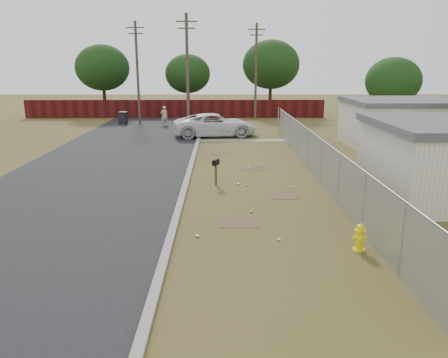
{
  "coord_description": "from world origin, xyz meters",
  "views": [
    {
      "loc": [
        -1.45,
        -19.1,
        5.27
      ],
      "look_at": [
        -1.31,
        -3.32,
        1.1
      ],
      "focal_mm": 35.0,
      "sensor_mm": 36.0,
      "label": 1
    }
  ],
  "objects_px": {
    "trash_bin": "(123,118)",
    "pedestrian": "(164,116)",
    "pickup_truck": "(215,125)",
    "fire_hydrant": "(360,238)",
    "mailbox": "(216,165)"
  },
  "relations": [
    {
      "from": "trash_bin",
      "to": "pedestrian",
      "type": "bearing_deg",
      "value": -14.57
    },
    {
      "from": "pedestrian",
      "to": "trash_bin",
      "type": "relative_size",
      "value": 1.54
    },
    {
      "from": "pickup_truck",
      "to": "trash_bin",
      "type": "relative_size",
      "value": 5.55
    },
    {
      "from": "pedestrian",
      "to": "trash_bin",
      "type": "distance_m",
      "value": 3.98
    },
    {
      "from": "fire_hydrant",
      "to": "pickup_truck",
      "type": "xyz_separation_m",
      "value": [
        -4.4,
        20.84,
        0.46
      ]
    },
    {
      "from": "mailbox",
      "to": "pickup_truck",
      "type": "relative_size",
      "value": 0.19
    },
    {
      "from": "pickup_truck",
      "to": "trash_bin",
      "type": "height_order",
      "value": "pickup_truck"
    },
    {
      "from": "pickup_truck",
      "to": "trash_bin",
      "type": "distance_m",
      "value": 10.88
    },
    {
      "from": "mailbox",
      "to": "pickup_truck",
      "type": "height_order",
      "value": "pickup_truck"
    },
    {
      "from": "mailbox",
      "to": "pickup_truck",
      "type": "distance_m",
      "value": 13.59
    },
    {
      "from": "mailbox",
      "to": "trash_bin",
      "type": "relative_size",
      "value": 1.06
    },
    {
      "from": "pedestrian",
      "to": "fire_hydrant",
      "type": "bearing_deg",
      "value": 89.19
    },
    {
      "from": "mailbox",
      "to": "trash_bin",
      "type": "xyz_separation_m",
      "value": [
        -8.56,
        20.52,
        -0.36
      ]
    },
    {
      "from": "mailbox",
      "to": "trash_bin",
      "type": "bearing_deg",
      "value": 112.64
    },
    {
      "from": "fire_hydrant",
      "to": "pedestrian",
      "type": "relative_size",
      "value": 0.5
    }
  ]
}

